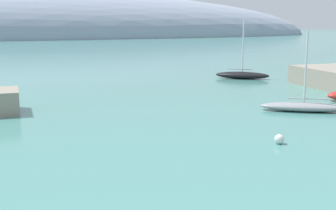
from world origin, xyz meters
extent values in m
ellipsoid|color=black|center=(16.14, 45.82, 0.49)|extent=(7.55, 6.14, 0.97)
cylinder|color=silver|center=(16.14, 45.82, 4.59)|extent=(0.19, 0.19, 7.23)
cube|color=silver|center=(15.86, 46.01, 1.32)|extent=(2.87, 1.98, 0.10)
ellipsoid|color=gray|center=(10.87, 23.35, 0.40)|extent=(7.96, 5.56, 0.81)
cylinder|color=silver|center=(10.87, 23.35, 4.08)|extent=(0.17, 0.17, 6.53)
cube|color=silver|center=(11.18, 23.18, 1.16)|extent=(3.18, 1.75, 0.10)
sphere|color=silver|center=(2.77, 14.36, 0.33)|extent=(0.66, 0.66, 0.66)
camera|label=1|loc=(-13.59, -11.52, 8.34)|focal=48.44mm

